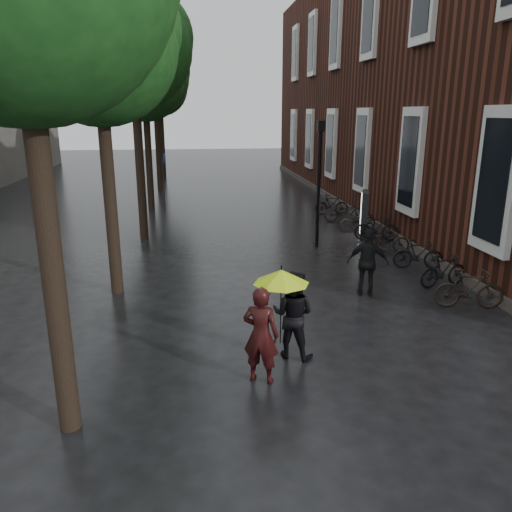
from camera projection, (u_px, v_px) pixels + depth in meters
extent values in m
plane|color=black|center=(343.00, 447.00, 7.18)|extent=(120.00, 120.00, 0.00)
cube|color=#38160F|center=(436.00, 84.00, 25.37)|extent=(10.00, 33.00, 12.00)
cube|color=silver|center=(498.00, 181.00, 12.25)|extent=(0.25, 1.60, 3.60)
cube|color=black|center=(494.00, 181.00, 12.24)|extent=(0.10, 1.20, 3.00)
cube|color=silver|center=(412.00, 162.00, 17.02)|extent=(0.25, 1.60, 3.60)
cube|color=black|center=(409.00, 162.00, 17.00)|extent=(0.10, 1.20, 3.00)
cube|color=silver|center=(363.00, 151.00, 21.78)|extent=(0.25, 1.60, 3.60)
cube|color=black|center=(361.00, 151.00, 21.77)|extent=(0.10, 1.20, 3.00)
cube|color=silver|center=(371.00, 13.00, 20.24)|extent=(0.25, 1.60, 3.60)
cube|color=black|center=(369.00, 13.00, 20.23)|extent=(0.10, 1.20, 3.00)
cube|color=silver|center=(332.00, 144.00, 26.54)|extent=(0.25, 1.60, 3.60)
cube|color=black|center=(330.00, 144.00, 26.53)|extent=(0.10, 1.20, 3.00)
cube|color=silver|center=(336.00, 32.00, 25.01)|extent=(0.25, 1.60, 3.60)
cube|color=black|center=(334.00, 32.00, 24.99)|extent=(0.10, 1.20, 3.00)
cube|color=silver|center=(310.00, 139.00, 31.30)|extent=(0.25, 1.60, 3.60)
cube|color=black|center=(309.00, 139.00, 31.29)|extent=(0.10, 1.20, 3.00)
cube|color=silver|center=(313.00, 44.00, 29.77)|extent=(0.25, 1.60, 3.60)
cube|color=black|center=(311.00, 44.00, 29.76)|extent=(0.10, 1.20, 3.00)
cube|color=silver|center=(294.00, 135.00, 36.06)|extent=(0.25, 1.60, 3.60)
cube|color=black|center=(293.00, 135.00, 36.05)|extent=(0.10, 1.20, 3.00)
cube|color=silver|center=(296.00, 54.00, 34.53)|extent=(0.25, 1.60, 3.60)
cube|color=black|center=(294.00, 54.00, 34.52)|extent=(0.10, 1.20, 3.00)
cube|color=#3F3833|center=(337.00, 200.00, 26.40)|extent=(0.40, 33.00, 0.30)
cylinder|color=black|center=(54.00, 283.00, 6.99)|extent=(0.32, 0.32, 4.68)
cylinder|color=black|center=(111.00, 209.00, 12.72)|extent=(0.32, 0.32, 4.51)
cylinder|color=black|center=(140.00, 173.00, 18.40)|extent=(0.32, 0.32, 4.95)
cylinder|color=black|center=(149.00, 164.00, 24.17)|extent=(0.32, 0.32, 4.40)
cylinder|color=black|center=(158.00, 151.00, 29.84)|extent=(0.32, 0.32, 4.79)
cylinder|color=black|center=(163.00, 146.00, 35.58)|extent=(0.32, 0.32, 4.57)
imported|color=black|center=(261.00, 335.00, 8.71)|extent=(0.77, 0.66, 1.78)
imported|color=black|center=(293.00, 315.00, 9.63)|extent=(1.06, 0.99, 1.75)
cylinder|color=black|center=(281.00, 310.00, 9.08)|extent=(0.02, 0.02, 1.30)
cone|color=#D3F91A|center=(281.00, 277.00, 8.89)|extent=(1.02, 1.02, 0.26)
cylinder|color=black|center=(281.00, 268.00, 8.85)|extent=(0.02, 0.02, 0.08)
imported|color=black|center=(368.00, 263.00, 12.88)|extent=(1.13, 0.73, 1.78)
imported|color=black|center=(469.00, 289.00, 12.13)|extent=(1.72, 0.82, 0.99)
imported|color=black|center=(444.00, 271.00, 13.64)|extent=(1.59, 0.79, 0.92)
imported|color=black|center=(418.00, 254.00, 15.23)|extent=(1.57, 0.76, 0.91)
imported|color=black|center=(385.00, 241.00, 16.87)|extent=(1.70, 0.69, 0.87)
imported|color=black|center=(377.00, 228.00, 18.52)|extent=(1.70, 0.79, 0.99)
imported|color=black|center=(357.00, 220.00, 20.04)|extent=(1.72, 0.91, 0.86)
imported|color=black|center=(344.00, 211.00, 21.71)|extent=(1.80, 0.73, 0.93)
imported|color=black|center=(331.00, 205.00, 23.24)|extent=(1.59, 0.55, 0.94)
cube|color=black|center=(364.00, 214.00, 19.09)|extent=(0.24, 1.15, 1.74)
cube|color=beige|center=(361.00, 213.00, 19.06)|extent=(0.04, 0.97, 1.43)
cylinder|color=black|center=(319.00, 190.00, 17.28)|extent=(0.12, 0.12, 4.08)
cube|color=black|center=(321.00, 126.00, 16.68)|extent=(0.22, 0.22, 0.36)
sphere|color=#FFE5B2|center=(321.00, 126.00, 16.68)|extent=(0.18, 0.18, 0.18)
cylinder|color=#262628|center=(164.00, 185.00, 24.00)|extent=(0.06, 0.06, 2.51)
cylinder|color=#0D2796|center=(164.00, 158.00, 23.66)|extent=(0.03, 0.50, 0.50)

